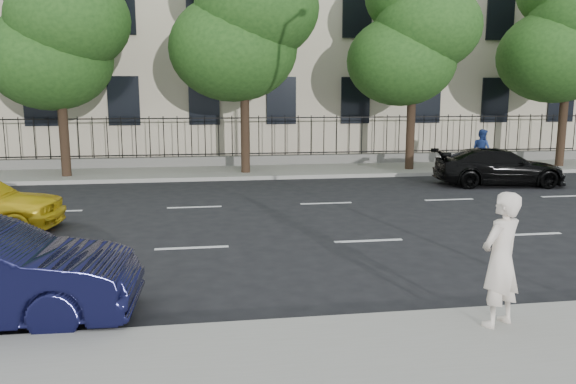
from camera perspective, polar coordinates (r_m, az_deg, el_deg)
name	(u,v)px	position (r m, az deg, el deg)	size (l,w,h in m)	color
ground	(407,275)	(10.78, 12.02, -8.29)	(120.00, 120.00, 0.00)	black
near_sidewalk	(530,378)	(7.43, 23.38, -16.96)	(60.00, 4.00, 0.15)	gray
far_sidewalk	(291,170)	(24.07, 0.29, 2.21)	(60.00, 4.00, 0.15)	gray
lane_markings	(344,219)	(15.15, 5.73, -2.77)	(49.60, 4.62, 0.01)	silver
iron_fence	(285,153)	(25.67, -0.30, 3.98)	(30.00, 0.50, 2.20)	slate
tree_b	(59,26)	(23.65, -22.27, 15.36)	(5.53, 5.12, 8.97)	#382619
tree_c	(244,14)	(23.19, -4.47, 17.58)	(5.89, 5.50, 9.80)	#382619
tree_d	(414,32)	(24.65, 12.65, 15.58)	(5.34, 4.94, 8.84)	#382619
tree_e	(569,26)	(27.95, 26.66, 14.84)	(5.71, 5.31, 9.46)	#382619
black_sedan	(499,167)	(21.95, 20.64, 2.40)	(1.90, 4.67, 1.36)	black
woman_near	(501,260)	(8.27, 20.80, -6.43)	(0.69, 0.45, 1.89)	white
pedestrian_far	(481,150)	(24.91, 19.05, 4.08)	(0.83, 0.65, 1.71)	navy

